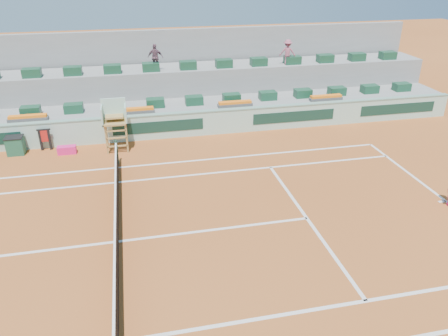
# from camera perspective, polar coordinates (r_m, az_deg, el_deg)

# --- Properties ---
(ground) EXTENTS (90.00, 90.00, 0.00)m
(ground) POSITION_cam_1_polar(r_m,az_deg,el_deg) (14.50, -13.64, -9.33)
(ground) COLOR #9B4B1E
(ground) RESTS_ON ground
(seating_tier_lower) EXTENTS (36.00, 4.00, 1.20)m
(seating_tier_lower) POSITION_cam_1_polar(r_m,az_deg,el_deg) (23.87, -13.80, 6.73)
(seating_tier_lower) COLOR gray
(seating_tier_lower) RESTS_ON ground
(seating_tier_upper) EXTENTS (36.00, 2.40, 2.60)m
(seating_tier_upper) POSITION_cam_1_polar(r_m,az_deg,el_deg) (25.19, -13.96, 9.40)
(seating_tier_upper) COLOR gray
(seating_tier_upper) RESTS_ON ground
(stadium_back_wall) EXTENTS (36.00, 0.40, 4.40)m
(stadium_back_wall) POSITION_cam_1_polar(r_m,az_deg,el_deg) (26.51, -14.16, 12.22)
(stadium_back_wall) COLOR gray
(stadium_back_wall) RESTS_ON ground
(player_bag) EXTENTS (0.82, 0.36, 0.36)m
(player_bag) POSITION_cam_1_polar(r_m,az_deg,el_deg) (21.24, -19.84, 2.24)
(player_bag) COLOR #F6207B
(player_bag) RESTS_ON ground
(spectator_mid) EXTENTS (0.88, 0.53, 1.40)m
(spectator_mid) POSITION_cam_1_polar(r_m,az_deg,el_deg) (24.24, -8.94, 14.10)
(spectator_mid) COLOR #694654
(spectator_mid) RESTS_ON seating_tier_upper
(spectator_right) EXTENTS (1.02, 0.79, 1.39)m
(spectator_right) POSITION_cam_1_polar(r_m,az_deg,el_deg) (25.60, 8.29, 14.76)
(spectator_right) COLOR #A35165
(spectator_right) RESTS_ON seating_tier_upper
(court_lines) EXTENTS (23.89, 11.09, 0.01)m
(court_lines) POSITION_cam_1_polar(r_m,az_deg,el_deg) (14.50, -13.64, -9.31)
(court_lines) COLOR silver
(court_lines) RESTS_ON ground
(tennis_net) EXTENTS (0.10, 11.97, 1.10)m
(tennis_net) POSITION_cam_1_polar(r_m,az_deg,el_deg) (14.21, -13.86, -7.59)
(tennis_net) COLOR black
(tennis_net) RESTS_ON ground
(advertising_hoarding) EXTENTS (36.00, 0.34, 1.26)m
(advertising_hoarding) POSITION_cam_1_polar(r_m,az_deg,el_deg) (21.79, -13.76, 4.95)
(advertising_hoarding) COLOR #A5D0BE
(advertising_hoarding) RESTS_ON ground
(umpire_chair) EXTENTS (1.10, 0.90, 2.40)m
(umpire_chair) POSITION_cam_1_polar(r_m,az_deg,el_deg) (20.54, -14.10, 6.33)
(umpire_chair) COLOR olive
(umpire_chair) RESTS_ON ground
(seat_row_lower) EXTENTS (32.90, 0.60, 0.44)m
(seat_row_lower) POSITION_cam_1_polar(r_m,az_deg,el_deg) (22.77, -14.03, 7.94)
(seat_row_lower) COLOR #17452C
(seat_row_lower) RESTS_ON seating_tier_lower
(seat_row_upper) EXTENTS (32.90, 0.60, 0.44)m
(seat_row_upper) POSITION_cam_1_polar(r_m,az_deg,el_deg) (24.23, -14.36, 12.44)
(seat_row_upper) COLOR #17452C
(seat_row_upper) RESTS_ON seating_tier_upper
(flower_planters) EXTENTS (26.80, 0.36, 0.28)m
(flower_planters) POSITION_cam_1_polar(r_m,az_deg,el_deg) (22.14, -17.90, 6.70)
(flower_planters) COLOR #505050
(flower_planters) RESTS_ON seating_tier_lower
(drink_cooler_a) EXTENTS (0.78, 0.67, 0.84)m
(drink_cooler_a) POSITION_cam_1_polar(r_m,az_deg,el_deg) (22.02, -25.59, 2.69)
(drink_cooler_a) COLOR #1A4F38
(drink_cooler_a) RESTS_ON ground
(towel_rack) EXTENTS (0.61, 0.10, 1.03)m
(towel_rack) POSITION_cam_1_polar(r_m,az_deg,el_deg) (21.86, -22.37, 3.67)
(towel_rack) COLOR black
(towel_rack) RESTS_ON ground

